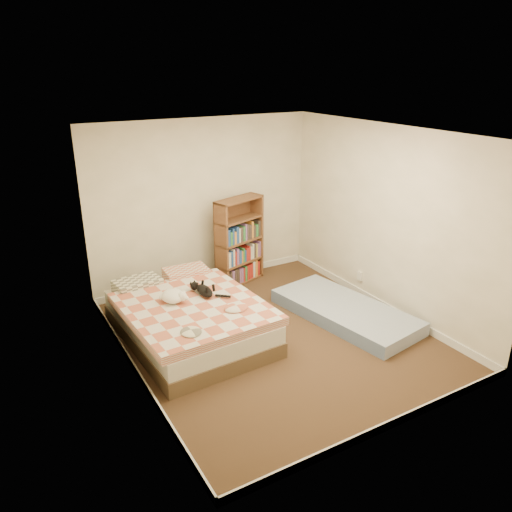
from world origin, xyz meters
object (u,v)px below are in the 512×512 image
white_dog (174,296)px  black_cat (204,290)px  bookshelf (239,251)px  bed (188,317)px  floor_mattress (345,311)px

white_dog → black_cat: bearing=6.8°
bookshelf → white_dog: 1.91m
bed → bookshelf: (1.34, 1.17, 0.25)m
bookshelf → white_dog: bookshelf is taller
floor_mattress → white_dog: (-2.17, 0.61, 0.49)m
black_cat → bed: bearing=166.1°
bed → bookshelf: bearing=38.1°
bed → black_cat: 0.39m
bed → bookshelf: 1.80m
bookshelf → floor_mattress: bearing=-87.3°
bed → floor_mattress: size_ratio=1.10×
floor_mattress → white_dog: white_dog is taller
bookshelf → black_cat: (-1.11, -1.15, 0.06)m
bed → floor_mattress: 2.10m
bed → bookshelf: size_ratio=1.63×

